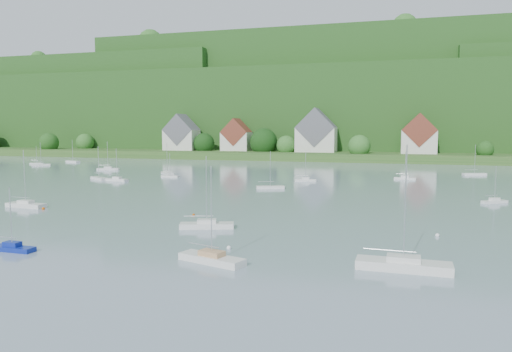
{
  "coord_description": "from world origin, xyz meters",
  "views": [
    {
      "loc": [
        35.83,
        -9.73,
        12.83
      ],
      "look_at": [
        11.54,
        75.0,
        4.0
      ],
      "focal_mm": 33.75,
      "sensor_mm": 36.0,
      "label": 1
    }
  ],
  "objects_px": {
    "near_sailboat_3": "(207,225)",
    "near_sailboat_6": "(26,204)",
    "near_sailboat_4": "(403,264)",
    "near_sailboat_1": "(12,247)",
    "near_sailboat_2": "(212,258)"
  },
  "relations": [
    {
      "from": "near_sailboat_1",
      "to": "near_sailboat_3",
      "type": "xyz_separation_m",
      "value": [
        15.29,
        16.33,
        0.07
      ]
    },
    {
      "from": "near_sailboat_3",
      "to": "near_sailboat_4",
      "type": "distance_m",
      "value": 26.86
    },
    {
      "from": "near_sailboat_1",
      "to": "near_sailboat_4",
      "type": "height_order",
      "value": "near_sailboat_4"
    },
    {
      "from": "near_sailboat_1",
      "to": "near_sailboat_2",
      "type": "bearing_deg",
      "value": 5.44
    },
    {
      "from": "near_sailboat_2",
      "to": "near_sailboat_4",
      "type": "xyz_separation_m",
      "value": [
        17.55,
        2.54,
        0.07
      ]
    },
    {
      "from": "near_sailboat_3",
      "to": "near_sailboat_6",
      "type": "relative_size",
      "value": 1.0
    },
    {
      "from": "near_sailboat_4",
      "to": "near_sailboat_6",
      "type": "distance_m",
      "value": 61.39
    },
    {
      "from": "near_sailboat_2",
      "to": "near_sailboat_4",
      "type": "distance_m",
      "value": 17.73
    },
    {
      "from": "near_sailboat_1",
      "to": "near_sailboat_3",
      "type": "height_order",
      "value": "near_sailboat_3"
    },
    {
      "from": "near_sailboat_2",
      "to": "near_sailboat_3",
      "type": "distance_m",
      "value": 16.04
    },
    {
      "from": "near_sailboat_1",
      "to": "near_sailboat_2",
      "type": "relative_size",
      "value": 0.73
    },
    {
      "from": "near_sailboat_1",
      "to": "near_sailboat_4",
      "type": "distance_m",
      "value": 39.46
    },
    {
      "from": "near_sailboat_1",
      "to": "near_sailboat_6",
      "type": "xyz_separation_m",
      "value": [
        -19.04,
        23.45,
        0.07
      ]
    },
    {
      "from": "near_sailboat_2",
      "to": "near_sailboat_6",
      "type": "bearing_deg",
      "value": 169.64
    },
    {
      "from": "near_sailboat_3",
      "to": "near_sailboat_6",
      "type": "distance_m",
      "value": 35.06
    }
  ]
}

